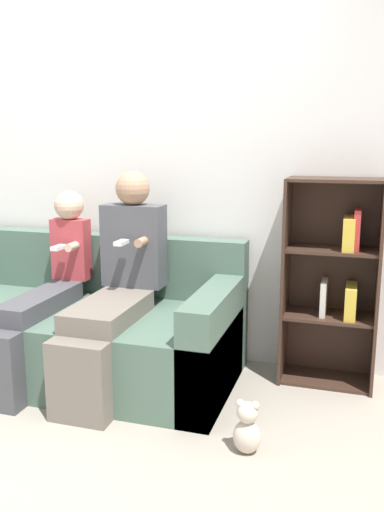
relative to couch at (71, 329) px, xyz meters
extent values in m
plane|color=#9E9384|center=(0.14, -0.57, -0.28)|extent=(14.00, 14.00, 0.00)
cube|color=silver|center=(0.14, 0.51, 1.00)|extent=(10.00, 0.06, 2.55)
cube|color=#4C6656|center=(0.00, -0.10, -0.06)|extent=(2.08, 0.80, 0.43)
cube|color=#4C6656|center=(0.00, 0.37, 0.14)|extent=(2.08, 0.15, 0.83)
cube|color=#4C6656|center=(0.95, -0.10, 0.04)|extent=(0.18, 0.80, 0.63)
cube|color=#70665B|center=(0.36, -0.57, -0.06)|extent=(0.33, 0.12, 0.43)
cube|color=#70665B|center=(0.36, -0.20, 0.21)|extent=(0.33, 0.61, 0.11)
cube|color=#4C4C51|center=(0.36, 0.19, 0.52)|extent=(0.38, 0.17, 0.51)
sphere|color=tan|center=(0.36, 0.19, 0.88)|extent=(0.21, 0.21, 0.21)
cylinder|color=tan|center=(0.46, 0.06, 0.58)|extent=(0.05, 0.10, 0.05)
cube|color=white|center=(0.36, 0.01, 0.58)|extent=(0.05, 0.12, 0.02)
cube|color=#47474C|center=(-0.10, -0.57, -0.06)|extent=(0.21, 0.12, 0.43)
cube|color=#47474C|center=(-0.10, -0.17, 0.21)|extent=(0.21, 0.67, 0.11)
cube|color=#B73D42|center=(-0.10, 0.22, 0.47)|extent=(0.24, 0.11, 0.40)
sphere|color=beige|center=(-0.10, 0.22, 0.76)|extent=(0.19, 0.19, 0.19)
cylinder|color=beige|center=(-0.04, 0.12, 0.51)|extent=(0.05, 0.10, 0.05)
cube|color=white|center=(-0.10, 0.07, 0.51)|extent=(0.05, 0.12, 0.02)
cube|color=#3D281E|center=(1.29, 0.32, 0.34)|extent=(0.02, 0.32, 1.23)
cube|color=#3D281E|center=(1.82, 0.32, 0.34)|extent=(0.02, 0.32, 1.23)
cube|color=#3D281E|center=(1.55, 0.47, 0.34)|extent=(0.55, 0.02, 1.23)
cube|color=#3D281E|center=(1.55, 0.32, -0.27)|extent=(0.51, 0.28, 0.02)
cube|color=#3D281E|center=(1.55, 0.32, 0.14)|extent=(0.51, 0.28, 0.02)
cube|color=#3D281E|center=(1.55, 0.32, 0.54)|extent=(0.51, 0.28, 0.02)
cube|color=#3D281E|center=(1.55, 0.32, 0.95)|extent=(0.51, 0.28, 0.02)
cube|color=#C63838|center=(1.69, 0.32, 0.67)|extent=(0.04, 0.17, 0.23)
cube|color=beige|center=(1.52, 0.32, 0.25)|extent=(0.03, 0.17, 0.21)
cube|color=gold|center=(1.64, 0.32, 0.65)|extent=(0.07, 0.23, 0.19)
cube|color=gold|center=(1.68, 0.32, 0.24)|extent=(0.06, 0.23, 0.19)
ellipsoid|color=beige|center=(1.25, -0.60, -0.19)|extent=(0.13, 0.11, 0.16)
sphere|color=beige|center=(1.25, -0.60, -0.07)|extent=(0.10, 0.10, 0.10)
sphere|color=beige|center=(1.22, -0.60, -0.03)|extent=(0.04, 0.04, 0.04)
sphere|color=beige|center=(1.29, -0.60, -0.03)|extent=(0.04, 0.04, 0.04)
camera|label=1|loc=(1.68, -2.88, 1.16)|focal=38.00mm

